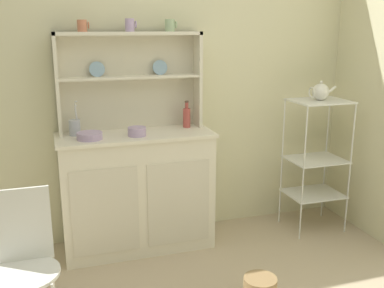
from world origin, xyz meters
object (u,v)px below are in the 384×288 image
(jam_bottle, at_px, (187,117))
(utensil_jar, at_px, (75,127))
(hutch_cabinet, at_px, (137,190))
(cup_terracotta_0, at_px, (82,26))
(hutch_shelf_unit, at_px, (129,73))
(wire_chair, at_px, (22,256))
(bowl_mixing_large, at_px, (90,136))
(porcelain_teapot, at_px, (320,92))
(bakers_rack, at_px, (316,151))

(jam_bottle, distance_m, utensil_jar, 0.83)
(hutch_cabinet, relative_size, jam_bottle, 5.50)
(cup_terracotta_0, distance_m, jam_bottle, 0.99)
(hutch_shelf_unit, bearing_deg, utensil_jar, -168.11)
(cup_terracotta_0, bearing_deg, hutch_shelf_unit, 7.62)
(cup_terracotta_0, bearing_deg, wire_chair, -113.11)
(wire_chair, xyz_separation_m, utensil_jar, (0.35, 1.00, 0.43))
(bowl_mixing_large, bearing_deg, porcelain_teapot, -1.23)
(hutch_shelf_unit, relative_size, bowl_mixing_large, 6.04)
(wire_chair, relative_size, jam_bottle, 4.17)
(bakers_rack, xyz_separation_m, cup_terracotta_0, (-1.76, 0.23, 0.97))
(bakers_rack, bearing_deg, hutch_shelf_unit, 169.19)
(hutch_shelf_unit, distance_m, bowl_mixing_large, 0.56)
(hutch_cabinet, xyz_separation_m, jam_bottle, (0.41, 0.09, 0.51))
(bowl_mixing_large, bearing_deg, bakers_rack, -1.23)
(porcelain_teapot, bearing_deg, jam_bottle, 169.13)
(hutch_shelf_unit, distance_m, wire_chair, 1.54)
(wire_chair, relative_size, utensil_jar, 3.44)
(bakers_rack, height_order, utensil_jar, utensil_jar)
(hutch_cabinet, distance_m, bowl_mixing_large, 0.57)
(hutch_shelf_unit, bearing_deg, bowl_mixing_large, -144.01)
(bowl_mixing_large, xyz_separation_m, utensil_jar, (-0.09, 0.15, 0.03))
(wire_chair, bearing_deg, utensil_jar, 68.49)
(hutch_shelf_unit, bearing_deg, jam_bottle, -10.69)
(wire_chair, height_order, utensil_jar, utensil_jar)
(hutch_shelf_unit, distance_m, bakers_rack, 1.60)
(bakers_rack, height_order, bowl_mixing_large, bakers_rack)
(hutch_shelf_unit, xyz_separation_m, wire_chair, (-0.76, -1.09, -0.78))
(bowl_mixing_large, bearing_deg, utensil_jar, 119.94)
(hutch_shelf_unit, bearing_deg, porcelain_teapot, -10.82)
(hutch_shelf_unit, bearing_deg, hutch_cabinet, -90.00)
(hutch_shelf_unit, distance_m, porcelain_teapot, 1.48)
(hutch_cabinet, xyz_separation_m, bowl_mixing_large, (-0.33, -0.07, 0.46))
(bakers_rack, bearing_deg, hutch_cabinet, 175.60)
(jam_bottle, relative_size, utensil_jar, 0.83)
(hutch_shelf_unit, distance_m, cup_terracotta_0, 0.46)
(hutch_shelf_unit, relative_size, porcelain_teapot, 4.72)
(cup_terracotta_0, distance_m, utensil_jar, 0.70)
(bakers_rack, bearing_deg, wire_chair, -159.84)
(bakers_rack, height_order, porcelain_teapot, porcelain_teapot)
(hutch_cabinet, bearing_deg, jam_bottle, 11.75)
(bakers_rack, height_order, wire_chair, bakers_rack)
(utensil_jar, bearing_deg, bowl_mixing_large, -60.06)
(porcelain_teapot, bearing_deg, hutch_cabinet, 175.59)
(wire_chair, bearing_deg, jam_bottle, 38.24)
(jam_bottle, bearing_deg, utensil_jar, -179.38)
(utensil_jar, xyz_separation_m, porcelain_teapot, (1.86, -0.19, 0.20))
(hutch_shelf_unit, height_order, utensil_jar, hutch_shelf_unit)
(hutch_cabinet, xyz_separation_m, bakers_rack, (1.44, -0.11, 0.21))
(bakers_rack, bearing_deg, jam_bottle, 169.14)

